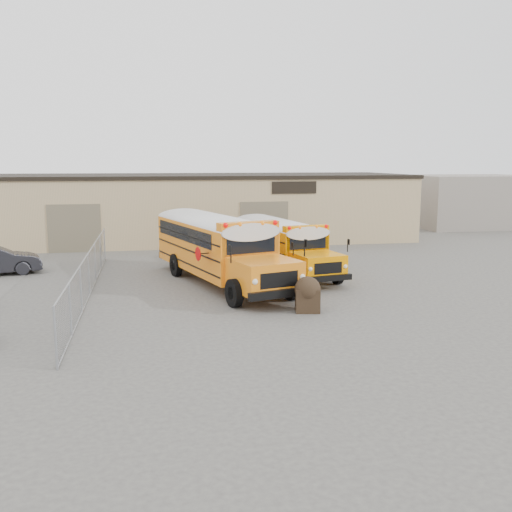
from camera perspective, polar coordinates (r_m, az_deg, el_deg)
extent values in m
plane|color=#4A4744|center=(22.52, -1.60, -4.99)|extent=(120.00, 120.00, 0.00)
cube|color=tan|center=(41.82, -5.94, 4.81)|extent=(30.00, 10.00, 4.50)
cube|color=black|center=(41.69, -5.99, 7.96)|extent=(30.20, 10.20, 0.25)
cube|color=black|center=(37.75, 3.84, 6.84)|extent=(3.00, 0.08, 0.80)
cube|color=brown|center=(37.04, -17.70, 2.64)|extent=(3.20, 0.08, 3.00)
cube|color=brown|center=(37.49, 0.83, 3.17)|extent=(3.20, 0.08, 3.00)
cylinder|color=#909398|center=(16.45, -19.41, -7.78)|extent=(0.07, 0.07, 1.80)
cylinder|color=#909398|center=(19.31, -18.09, -5.17)|extent=(0.07, 0.07, 1.80)
cylinder|color=#909398|center=(22.21, -17.11, -3.23)|extent=(0.07, 0.07, 1.80)
cylinder|color=#909398|center=(25.13, -16.36, -1.75)|extent=(0.07, 0.07, 1.80)
cylinder|color=#909398|center=(28.07, -15.77, -0.57)|extent=(0.07, 0.07, 1.80)
cylinder|color=#909398|center=(31.01, -15.30, 0.38)|extent=(0.07, 0.07, 1.80)
cylinder|color=#909398|center=(33.97, -14.90, 1.17)|extent=(0.07, 0.07, 1.80)
cylinder|color=#909398|center=(24.98, -16.46, 0.23)|extent=(0.05, 18.00, 0.05)
cylinder|color=#909398|center=(25.30, -16.27, -3.64)|extent=(0.05, 18.00, 0.05)
cube|color=#909398|center=(25.13, -16.36, -1.75)|extent=(0.02, 18.00, 1.70)
cube|color=gray|center=(53.26, 20.46, 5.20)|extent=(10.00, 8.00, 4.40)
cube|color=orange|center=(33.15, -8.70, 2.51)|extent=(4.91, 8.62, 2.21)
cube|color=orange|center=(28.30, -5.28, 0.40)|extent=(2.95, 2.95, 1.24)
cube|color=black|center=(29.26, -6.20, 2.87)|extent=(2.14, 0.69, 0.81)
cube|color=silver|center=(33.02, -8.76, 4.70)|extent=(4.93, 8.70, 0.43)
cube|color=orange|center=(29.42, -6.40, 4.24)|extent=(2.69, 1.27, 0.39)
sphere|color=#E50705|center=(28.80, -8.34, 4.34)|extent=(0.22, 0.22, 0.22)
sphere|color=#E50705|center=(29.60, -4.17, 4.55)|extent=(0.22, 0.22, 0.22)
sphere|color=orange|center=(29.00, -7.17, 4.40)|extent=(0.22, 0.22, 0.22)
sphere|color=orange|center=(29.36, -5.30, 4.50)|extent=(0.22, 0.22, 0.22)
cube|color=black|center=(27.22, -4.27, -0.99)|extent=(2.60, 0.98, 0.30)
cube|color=black|center=(37.21, -10.70, 1.70)|extent=(2.59, 0.96, 0.30)
cube|color=black|center=(33.16, -8.70, 2.37)|extent=(4.90, 8.48, 0.06)
cube|color=black|center=(33.38, -8.91, 3.63)|extent=(4.57, 7.39, 0.67)
cylinder|color=black|center=(28.07, -7.79, -1.00)|extent=(0.61, 1.16, 1.12)
cylinder|color=black|center=(29.00, -3.00, -0.59)|extent=(0.61, 1.16, 1.12)
cylinder|color=black|center=(34.48, -11.54, 0.84)|extent=(0.61, 1.16, 1.12)
cylinder|color=black|center=(35.24, -7.52, 1.14)|extent=(0.61, 1.16, 1.12)
cylinder|color=#BF0505|center=(29.93, -10.34, 1.99)|extent=(0.20, 0.59, 0.60)
cube|color=orange|center=(34.76, -1.38, 2.50)|extent=(3.52, 7.19, 1.86)
cube|color=orange|center=(30.72, 1.48, 0.81)|extent=(2.33, 2.33, 1.04)
cube|color=black|center=(31.53, 0.76, 2.73)|extent=(1.83, 0.40, 0.68)
cube|color=silver|center=(34.65, -1.38, 4.25)|extent=(3.54, 7.26, 0.36)
cube|color=orange|center=(31.66, 0.62, 3.80)|extent=(2.26, 0.86, 0.33)
sphere|color=#E50705|center=(31.11, -0.86, 3.90)|extent=(0.18, 0.18, 0.18)
sphere|color=#E50705|center=(31.83, 2.36, 4.02)|extent=(0.18, 0.18, 0.18)
sphere|color=orange|center=(31.30, 0.04, 3.93)|extent=(0.18, 0.18, 0.18)
sphere|color=orange|center=(31.62, 1.49, 3.99)|extent=(0.18, 0.18, 0.18)
cube|color=black|center=(29.82, 2.27, -0.27)|extent=(2.22, 0.61, 0.25)
cube|color=black|center=(38.14, -3.18, 1.87)|extent=(2.21, 0.60, 0.25)
cube|color=black|center=(34.77, -1.38, 2.39)|extent=(3.53, 7.06, 0.05)
cube|color=black|center=(34.95, -1.53, 3.40)|extent=(3.34, 6.12, 0.56)
cylinder|color=black|center=(30.50, -0.47, -0.25)|extent=(0.43, 0.97, 0.94)
cylinder|color=black|center=(31.33, 3.22, 0.00)|extent=(0.43, 0.97, 0.94)
cylinder|color=black|center=(35.83, -3.75, 1.19)|extent=(0.43, 0.97, 0.94)
cylinder|color=black|center=(36.53, -0.53, 1.37)|extent=(0.43, 0.97, 0.94)
cube|color=black|center=(21.65, 5.17, -4.39)|extent=(1.03, 0.96, 0.90)
sphere|color=black|center=(21.56, 5.18, -3.35)|extent=(0.99, 0.99, 0.99)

